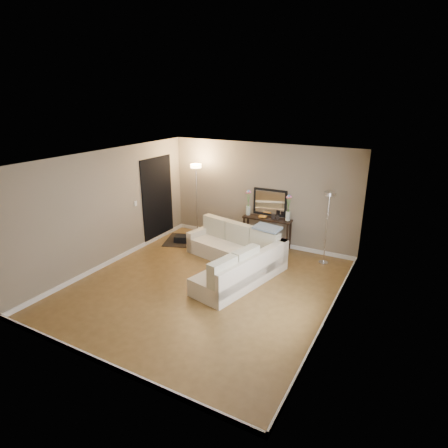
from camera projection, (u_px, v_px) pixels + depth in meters
The scene contains 23 objects.
floor at pixel (205, 286), 7.64m from camera, with size 5.00×5.50×0.01m, color brown.
ceiling at pixel (203, 158), 6.79m from camera, with size 5.00×5.50×0.01m, color white.
wall_back at pixel (261, 194), 9.50m from camera, with size 5.00×0.02×2.60m, color gray.
wall_front at pixel (95, 287), 4.93m from camera, with size 5.00×0.02×2.60m, color gray.
wall_left at pixel (108, 208), 8.35m from camera, with size 0.02×5.50×2.60m, color gray.
wall_right at pixel (336, 251), 6.08m from camera, with size 0.02×5.50×2.60m, color gray.
baseboard_back at pixel (259, 240), 9.89m from camera, with size 5.00×0.03×0.10m, color white.
baseboard_front at pixel (106, 364), 5.36m from camera, with size 5.00×0.03×0.10m, color white.
baseboard_left at pixel (115, 259), 8.75m from camera, with size 0.03×5.50×0.10m, color white.
baseboard_right at pixel (327, 317), 6.50m from camera, with size 0.03×5.50×0.10m, color white.
doorway at pixel (158, 199), 9.81m from camera, with size 0.02×1.20×2.20m, color black.
switch_plate at pixel (135, 203), 9.08m from camera, with size 0.02×0.08×0.12m, color white.
sectional_sofa at pixel (235, 256), 8.29m from camera, with size 2.52×2.77×0.85m.
throw_blanket at pixel (267, 228), 8.27m from camera, with size 0.61×0.35×0.05m, color gray.
console_table at pixel (264, 230), 9.53m from camera, with size 1.26×0.39×0.77m.
leaning_mirror at pixel (270, 202), 9.41m from camera, with size 0.88×0.08×0.69m.
table_decor at pixel (267, 217), 9.35m from camera, with size 0.53×0.12×0.12m.
flower_vase_left at pixel (248, 204), 9.52m from camera, with size 0.14×0.12×0.66m.
flower_vase_right at pixel (288, 210), 9.08m from camera, with size 0.14×0.12×0.66m.
floor_lamp_lit at pixel (196, 186), 9.85m from camera, with size 0.36×0.36×2.00m.
floor_lamp_unlit at pixel (328, 214), 8.29m from camera, with size 0.25×0.25×1.69m.
charcoal_rug at pixel (191, 241), 9.97m from camera, with size 1.30×0.98×0.02m, color black.
black_bag at pixel (182, 240), 9.89m from camera, with size 0.37×0.26×0.24m, color black.
Camera 1 is at (3.60, -5.78, 3.71)m, focal length 30.00 mm.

